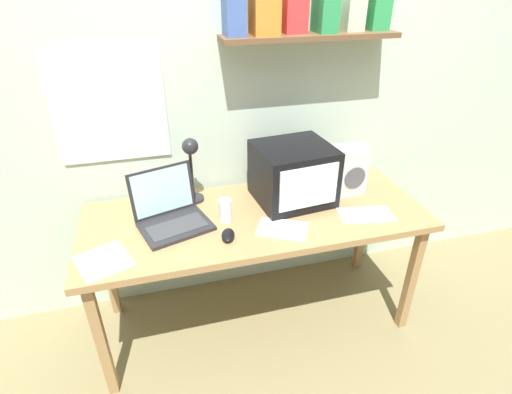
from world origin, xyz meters
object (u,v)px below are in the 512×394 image
at_px(crt_monitor, 293,174).
at_px(loose_paper_near_monitor, 366,215).
at_px(computer_mouse, 228,235).
at_px(corner_desk, 256,224).
at_px(loose_paper_near_laptop, 104,261).
at_px(laptop, 170,211).
at_px(juice_glass, 225,211).
at_px(printed_handout, 282,229).
at_px(space_heater, 348,170).
at_px(desk_lamp, 191,162).

height_order(crt_monitor, loose_paper_near_monitor, crt_monitor).
bearing_deg(computer_mouse, corner_desk, 42.71).
bearing_deg(loose_paper_near_laptop, corner_desk, 14.75).
height_order(laptop, loose_paper_near_laptop, laptop).
bearing_deg(computer_mouse, laptop, 140.01).
relative_size(laptop, computer_mouse, 3.30).
distance_m(juice_glass, printed_handout, 0.29).
height_order(corner_desk, juice_glass, juice_glass).
bearing_deg(space_heater, printed_handout, -153.83).
bearing_deg(juice_glass, crt_monitor, 16.15).
xyz_separation_m(corner_desk, desk_lamp, (-0.28, 0.19, 0.30)).
height_order(corner_desk, loose_paper_near_monitor, loose_paper_near_monitor).
relative_size(desk_lamp, juice_glass, 3.22).
distance_m(crt_monitor, loose_paper_near_laptop, 1.00).
bearing_deg(loose_paper_near_laptop, desk_lamp, 41.18).
distance_m(corner_desk, crt_monitor, 0.33).
xyz_separation_m(laptop, loose_paper_near_monitor, (0.95, -0.19, -0.06)).
height_order(corner_desk, printed_handout, printed_handout).
distance_m(computer_mouse, loose_paper_near_monitor, 0.71).
bearing_deg(corner_desk, loose_paper_near_laptop, -165.25).
bearing_deg(laptop, printed_handout, -38.77).
distance_m(laptop, computer_mouse, 0.32).
bearing_deg(desk_lamp, space_heater, -6.47).
bearing_deg(laptop, crt_monitor, -11.88).
bearing_deg(printed_handout, loose_paper_near_monitor, 1.31).
xyz_separation_m(crt_monitor, computer_mouse, (-0.40, -0.26, -0.14)).
distance_m(laptop, juice_glass, 0.27).
relative_size(laptop, loose_paper_near_monitor, 1.33).
bearing_deg(computer_mouse, space_heater, 20.18).
distance_m(laptop, loose_paper_near_laptop, 0.38).
bearing_deg(printed_handout, crt_monitor, 61.80).
bearing_deg(crt_monitor, loose_paper_near_monitor, -45.16).
bearing_deg(corner_desk, computer_mouse, -137.29).
bearing_deg(printed_handout, corner_desk, 118.22).
bearing_deg(space_heater, loose_paper_near_laptop, -170.75).
bearing_deg(corner_desk, juice_glass, -175.23).
distance_m(juice_glass, loose_paper_near_monitor, 0.70).
bearing_deg(crt_monitor, computer_mouse, -152.99).
relative_size(corner_desk, printed_handout, 6.09).
relative_size(space_heater, computer_mouse, 2.23).
bearing_deg(loose_paper_near_monitor, juice_glass, 168.68).
height_order(loose_paper_near_monitor, loose_paper_near_laptop, same).
relative_size(juice_glass, computer_mouse, 0.98).
xyz_separation_m(corner_desk, loose_paper_near_laptop, (-0.72, -0.19, 0.06)).
bearing_deg(space_heater, desk_lamp, 169.99).
bearing_deg(crt_monitor, laptop, 179.23).
height_order(crt_monitor, loose_paper_near_laptop, crt_monitor).
xyz_separation_m(corner_desk, loose_paper_near_monitor, (0.53, -0.15, 0.06)).
xyz_separation_m(computer_mouse, loose_paper_near_laptop, (-0.54, -0.03, -0.01)).
bearing_deg(loose_paper_near_laptop, juice_glass, 17.43).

